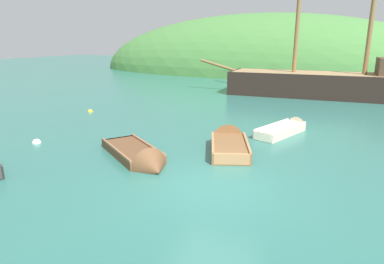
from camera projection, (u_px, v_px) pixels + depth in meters
ground_plane at (214, 186)px, 9.55m from camera, size 120.00×120.00×0.00m
shore_hill at (261, 72)px, 41.97m from camera, size 43.49×18.13×13.78m
sailing_ship at (332, 88)px, 23.88m from camera, size 16.62×4.19×12.30m
rowboat_outer_left at (286, 130)px, 14.98m from camera, size 2.01×3.61×0.87m
rowboat_outer_right at (140, 158)px, 11.52m from camera, size 3.73×3.09×1.20m
rowboat_portside at (229, 145)px, 12.77m from camera, size 2.32×3.38×1.23m
buoy_white at (37, 143)px, 13.50m from camera, size 0.34×0.34×0.34m
buoy_yellow at (90, 112)px, 19.26m from camera, size 0.29×0.29×0.29m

